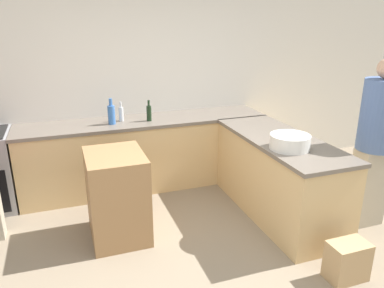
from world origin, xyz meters
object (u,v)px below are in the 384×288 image
Objects in this scene: person_at_peninsula at (376,139)px; vinegar_bottle_clear at (121,113)px; mixing_bowl at (290,142)px; wine_bottle_dark at (149,113)px; paper_bag at (347,261)px; water_bottle_blue at (111,114)px; island_table at (117,196)px.

vinegar_bottle_clear is at bearing 142.35° from person_at_peninsula.
mixing_bowl is 1.63× the size of vinegar_bottle_clear.
wine_bottle_dark reaches higher than paper_bag.
vinegar_bottle_clear is at bearing 131.19° from mixing_bowl.
paper_bag is (1.44, -2.41, -0.81)m from vinegar_bottle_clear.
mixing_bowl is 1.79m from wine_bottle_dark.
island_table is at bearing -97.08° from water_bottle_blue.
mixing_bowl is at bearing 168.66° from person_at_peninsula.
paper_bag is (1.69, -1.30, -0.27)m from island_table.
wine_bottle_dark reaches higher than vinegar_bottle_clear.
mixing_bowl is at bearing -15.57° from island_table.
person_at_peninsula reaches higher than wine_bottle_dark.
vinegar_bottle_clear reaches higher than island_table.
mixing_bowl reaches higher than paper_bag.
vinegar_bottle_clear reaches higher than paper_bag.
person_at_peninsula is at bearing -37.65° from vinegar_bottle_clear.
person_at_peninsula is 5.12× the size of paper_bag.
mixing_bowl is 0.22× the size of person_at_peninsula.
vinegar_bottle_clear reaches higher than mixing_bowl.
island_table reaches higher than paper_bag.
vinegar_bottle_clear is 0.14× the size of person_at_peninsula.
paper_bag is at bearing -85.23° from mixing_bowl.
water_bottle_blue reaches higher than wine_bottle_dark.
wine_bottle_dark is at bearing -1.29° from water_bottle_blue.
wine_bottle_dark is at bearing 125.71° from mixing_bowl.
person_at_peninsula is (2.38, -1.64, -0.07)m from water_bottle_blue.
vinegar_bottle_clear is at bearing 77.07° from island_table.
island_table is 2.26× the size of mixing_bowl.
island_table is 2.57× the size of paper_bag.
island_table is 0.50× the size of person_at_peninsula.
island_table is at bearing 165.91° from person_at_peninsula.
island_table is at bearing 164.43° from mixing_bowl.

